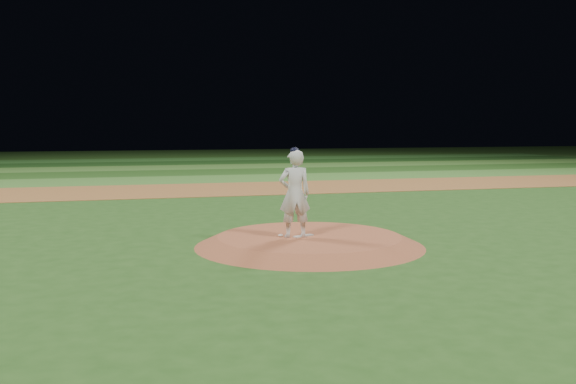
{
  "coord_description": "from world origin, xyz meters",
  "views": [
    {
      "loc": [
        -4.41,
        -14.54,
        2.9
      ],
      "look_at": [
        0.0,
        2.0,
        1.1
      ],
      "focal_mm": 40.0,
      "sensor_mm": 36.0,
      "label": 1
    }
  ],
  "objects_px": {
    "pitching_rubber": "(303,236)",
    "rosin_bag": "(280,235)",
    "pitchers_mound": "(309,241)",
    "pitcher_on_mound": "(295,193)"
  },
  "relations": [
    {
      "from": "pitchers_mound",
      "to": "rosin_bag",
      "type": "relative_size",
      "value": 47.2
    },
    {
      "from": "pitchers_mound",
      "to": "rosin_bag",
      "type": "xyz_separation_m",
      "value": [
        -0.71,
        0.03,
        0.16
      ]
    },
    {
      "from": "pitching_rubber",
      "to": "rosin_bag",
      "type": "height_order",
      "value": "rosin_bag"
    },
    {
      "from": "pitching_rubber",
      "to": "pitchers_mound",
      "type": "bearing_deg",
      "value": -3.93
    },
    {
      "from": "pitching_rubber",
      "to": "pitcher_on_mound",
      "type": "relative_size",
      "value": 0.26
    },
    {
      "from": "pitching_rubber",
      "to": "pitcher_on_mound",
      "type": "distance_m",
      "value": 1.06
    },
    {
      "from": "pitchers_mound",
      "to": "pitcher_on_mound",
      "type": "relative_size",
      "value": 2.59
    },
    {
      "from": "rosin_bag",
      "to": "pitcher_on_mound",
      "type": "distance_m",
      "value": 1.07
    },
    {
      "from": "pitching_rubber",
      "to": "rosin_bag",
      "type": "bearing_deg",
      "value": 145.83
    },
    {
      "from": "pitching_rubber",
      "to": "rosin_bag",
      "type": "relative_size",
      "value": 4.68
    }
  ]
}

